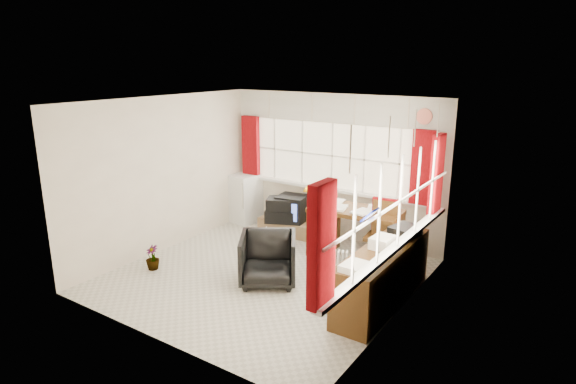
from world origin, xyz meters
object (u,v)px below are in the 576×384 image
(credenza, at_px, (383,275))
(tv_bench, at_px, (297,227))
(desk, at_px, (355,231))
(mini_fridge, at_px, (245,198))
(desk_lamp, at_px, (323,191))
(office_chair, at_px, (268,259))
(radiator, at_px, (334,273))
(crt_tv, at_px, (292,208))
(task_chair, at_px, (383,232))

(credenza, relative_size, tv_bench, 1.43)
(desk, height_order, mini_fridge, mini_fridge)
(desk_lamp, bearing_deg, office_chair, -97.95)
(office_chair, distance_m, radiator, 0.93)
(desk, height_order, tv_bench, desk)
(desk_lamp, height_order, office_chair, desk_lamp)
(desk, height_order, desk_lamp, desk_lamp)
(office_chair, distance_m, credenza, 1.59)
(mini_fridge, bearing_deg, crt_tv, -5.04)
(desk_lamp, relative_size, crt_tv, 0.72)
(office_chair, bearing_deg, tv_bench, 78.32)
(desk_lamp, xyz_separation_m, mini_fridge, (-2.15, 0.72, -0.63))
(desk_lamp, bearing_deg, mini_fridge, 161.38)
(desk_lamp, bearing_deg, radiator, -51.63)
(tv_bench, relative_size, mini_fridge, 1.51)
(task_chair, relative_size, radiator, 1.93)
(tv_bench, bearing_deg, crt_tv, -164.77)
(task_chair, relative_size, credenza, 0.52)
(desk, distance_m, office_chair, 1.60)
(office_chair, distance_m, mini_fridge, 2.78)
(desk, distance_m, desk_lamp, 0.82)
(office_chair, bearing_deg, radiator, -8.75)
(credenza, distance_m, crt_tv, 2.80)
(task_chair, xyz_separation_m, mini_fridge, (-3.09, 0.55, -0.09))
(crt_tv, height_order, mini_fridge, mini_fridge)
(desk, bearing_deg, credenza, -50.04)
(radiator, bearing_deg, task_chair, 75.30)
(task_chair, bearing_deg, office_chair, -128.45)
(task_chair, distance_m, crt_tv, 1.97)
(desk_lamp, distance_m, tv_bench, 1.47)
(task_chair, xyz_separation_m, crt_tv, (-1.92, 0.45, -0.08))
(credenza, xyz_separation_m, mini_fridge, (-3.53, 1.60, 0.08))
(tv_bench, relative_size, crt_tv, 2.46)
(office_chair, xyz_separation_m, radiator, (0.84, 0.38, -0.13))
(office_chair, bearing_deg, desk, 34.86)
(desk_lamp, height_order, crt_tv, desk_lamp)
(desk, relative_size, radiator, 2.66)
(desk, distance_m, task_chair, 0.52)
(desk, relative_size, crt_tv, 2.54)
(tv_bench, xyz_separation_m, mini_fridge, (-1.25, 0.08, 0.34))
(desk, height_order, office_chair, desk)
(crt_tv, bearing_deg, tv_bench, 15.23)
(mini_fridge, bearing_deg, credenza, -24.39)
(radiator, distance_m, tv_bench, 2.17)
(office_chair, relative_size, radiator, 1.44)
(desk, xyz_separation_m, mini_fridge, (-2.58, 0.47, 0.02))
(radiator, bearing_deg, office_chair, -155.87)
(desk_lamp, bearing_deg, task_chair, 10.46)
(desk, relative_size, office_chair, 1.85)
(tv_bench, distance_m, mini_fridge, 1.30)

